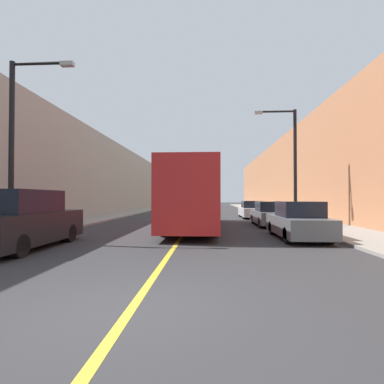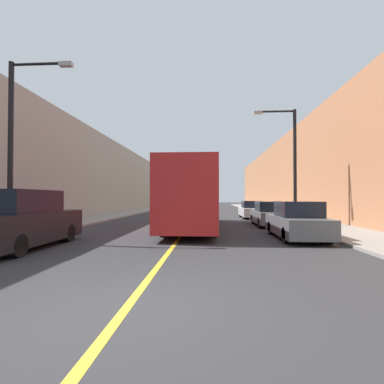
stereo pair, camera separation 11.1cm
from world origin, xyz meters
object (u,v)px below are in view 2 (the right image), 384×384
object	(u,v)px
street_lamp_left	(16,137)
street_lamp_right	(291,158)
bus	(193,196)
car_right_mid	(270,215)
car_right_near	(297,222)
car_right_far	(252,210)
parked_suv_left	(23,221)

from	to	relation	value
street_lamp_left	street_lamp_right	bearing A→B (deg)	30.35
bus	car_right_mid	size ratio (longest dim) A/B	2.74
bus	street_lamp_left	distance (m)	9.05
car_right_near	car_right_far	size ratio (longest dim) A/B	0.94
bus	car_right_far	bearing A→B (deg)	62.05
bus	car_right_far	xyz separation A→B (m)	(4.49, 8.46, -1.16)
parked_suv_left	street_lamp_right	world-z (taller)	street_lamp_right
car_right_near	street_lamp_right	xyz separation A→B (m)	(1.28, 5.64, 3.40)
street_lamp_right	street_lamp_left	bearing A→B (deg)	-149.65
parked_suv_left	car_right_far	size ratio (longest dim) A/B	1.06
car_right_far	street_lamp_left	distance (m)	18.37
car_right_mid	car_right_near	bearing A→B (deg)	-90.05
car_right_near	bus	bearing A→B (deg)	137.31
car_right_near	street_lamp_right	size ratio (longest dim) A/B	0.64
bus	street_lamp_left	bearing A→B (deg)	-138.35
car_right_far	car_right_near	bearing A→B (deg)	-89.66
car_right_mid	street_lamp_left	size ratio (longest dim) A/B	0.64
car_right_mid	car_right_far	world-z (taller)	car_right_mid
bus	car_right_far	size ratio (longest dim) A/B	2.57
car_right_mid	street_lamp_right	distance (m)	3.66
car_right_far	street_lamp_left	xyz separation A→B (m)	(-11.04, -14.29, 3.42)
car_right_near	car_right_mid	size ratio (longest dim) A/B	1.01
car_right_near	car_right_far	xyz separation A→B (m)	(-0.07, 12.67, -0.05)
car_right_mid	car_right_far	distance (m)	6.99
street_lamp_left	bus	bearing A→B (deg)	41.65
bus	car_right_mid	distance (m)	4.94
car_right_near	street_lamp_right	distance (m)	6.71
bus	street_lamp_right	size ratio (longest dim) A/B	1.74
street_lamp_left	street_lamp_right	size ratio (longest dim) A/B	0.99
bus	street_lamp_right	distance (m)	6.43
bus	parked_suv_left	bearing A→B (deg)	-126.94
bus	street_lamp_right	world-z (taller)	street_lamp_right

